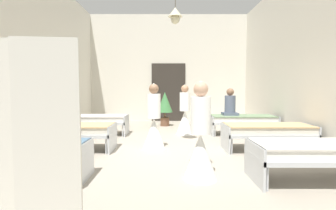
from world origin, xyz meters
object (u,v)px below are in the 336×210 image
at_px(bed_left_row_1, 70,131).
at_px(bed_right_row_1, 266,131).
at_px(bed_left_row_2, 94,120).
at_px(nurse_mid_aisle, 184,117).
at_px(bed_right_row_2, 242,120).
at_px(nurse_far_aisle, 200,145).
at_px(bed_left_row_0, 20,152).
at_px(bed_right_row_0, 317,152).
at_px(nurse_near_aisle, 153,126).
at_px(potted_plant, 164,104).
at_px(patient_seated_primary, 229,105).

relative_size(bed_left_row_1, bed_right_row_1, 1.00).
distance_m(bed_left_row_2, nurse_mid_aisle, 2.66).
xyz_separation_m(bed_right_row_2, nurse_mid_aisle, (-1.70, 0.06, 0.09)).
bearing_deg(nurse_far_aisle, bed_left_row_1, -69.59).
height_order(bed_left_row_0, bed_right_row_1, same).
bearing_deg(bed_right_row_0, bed_left_row_0, 180.00).
bearing_deg(nurse_mid_aisle, bed_right_row_2, -10.79).
bearing_deg(nurse_near_aisle, bed_right_row_1, -129.37).
bearing_deg(bed_left_row_1, bed_left_row_0, -90.00).
bearing_deg(potted_plant, bed_left_row_2, -139.08).
height_order(bed_right_row_0, patient_seated_primary, patient_seated_primary).
relative_size(bed_left_row_0, bed_right_row_1, 1.00).
distance_m(bed_right_row_0, nurse_near_aisle, 3.22).
height_order(bed_left_row_1, nurse_mid_aisle, nurse_mid_aisle).
distance_m(nurse_near_aisle, nurse_far_aisle, 2.08).
relative_size(bed_right_row_0, potted_plant, 1.53).
bearing_deg(bed_right_row_2, bed_left_row_1, -156.42).
bearing_deg(bed_left_row_2, potted_plant, 40.92).
height_order(bed_left_row_0, nurse_near_aisle, nurse_near_aisle).
height_order(nurse_near_aisle, nurse_far_aisle, same).
height_order(bed_right_row_2, nurse_near_aisle, nurse_near_aisle).
bearing_deg(bed_left_row_1, nurse_mid_aisle, 36.43).
relative_size(nurse_near_aisle, nurse_mid_aisle, 1.00).
height_order(bed_left_row_2, nurse_near_aisle, nurse_near_aisle).
bearing_deg(bed_right_row_2, patient_seated_primary, 166.79).
distance_m(bed_left_row_1, potted_plant, 4.21).
height_order(bed_left_row_2, bed_right_row_2, same).
relative_size(bed_right_row_2, nurse_near_aisle, 1.28).
xyz_separation_m(bed_left_row_2, patient_seated_primary, (4.00, 0.08, 0.43)).
relative_size(nurse_mid_aisle, patient_seated_primary, 1.86).
bearing_deg(nurse_near_aisle, bed_left_row_2, 8.97).
distance_m(nurse_near_aisle, nurse_mid_aisle, 2.02).
relative_size(bed_right_row_2, nurse_mid_aisle, 1.28).
xyz_separation_m(nurse_mid_aisle, patient_seated_primary, (1.35, 0.02, 0.34)).
bearing_deg(bed_right_row_0, bed_left_row_1, 156.42).
height_order(nurse_near_aisle, potted_plant, nurse_near_aisle).
bearing_deg(bed_right_row_1, bed_left_row_0, -156.42).
distance_m(bed_left_row_1, nurse_near_aisle, 1.84).
relative_size(bed_right_row_2, patient_seated_primary, 2.38).
bearing_deg(potted_plant, nurse_mid_aisle, -70.26).
xyz_separation_m(bed_left_row_2, potted_plant, (2.04, 1.77, 0.35)).
bearing_deg(bed_left_row_2, patient_seated_primary, 1.18).
height_order(bed_left_row_1, nurse_near_aisle, nurse_near_aisle).
bearing_deg(bed_left_row_0, bed_left_row_2, 90.00).
bearing_deg(bed_left_row_2, bed_right_row_0, -41.11).
distance_m(bed_right_row_0, bed_left_row_1, 4.75).
bearing_deg(patient_seated_primary, bed_right_row_0, -84.85).
distance_m(bed_right_row_0, bed_right_row_2, 3.80).
bearing_deg(bed_left_row_0, nurse_near_aisle, 47.56).
distance_m(bed_left_row_1, bed_left_row_2, 1.90).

